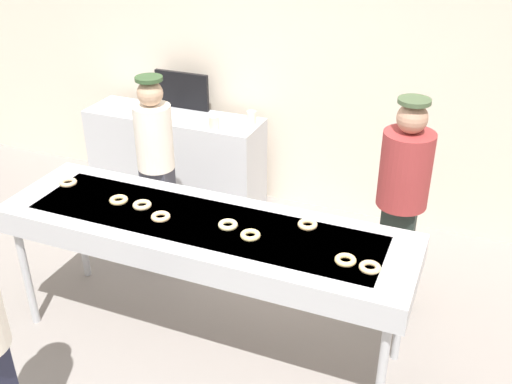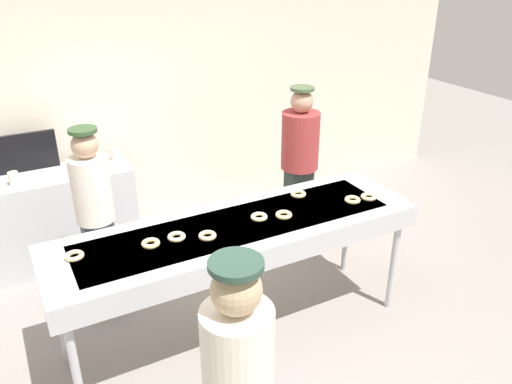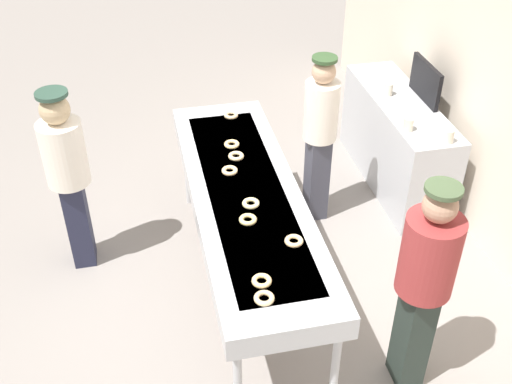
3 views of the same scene
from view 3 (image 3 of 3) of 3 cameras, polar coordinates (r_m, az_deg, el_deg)
ground_plane at (r=5.28m, az=-0.83°, el=-8.64°), size 16.00×16.00×0.00m
fryer_conveyor at (r=4.69m, az=-0.92°, el=-0.77°), size 2.77×0.80×0.99m
plain_donut_0 at (r=5.17m, az=-2.23°, el=4.39°), size 0.14×0.14×0.03m
plain_donut_1 at (r=4.84m, az=-2.42°, el=1.97°), size 0.14×0.14×0.03m
plain_donut_2 at (r=4.49m, az=-0.45°, el=-1.04°), size 0.17×0.17×0.03m
plain_donut_3 at (r=4.34m, az=-0.75°, el=-2.53°), size 0.16×0.16×0.03m
plain_donut_4 at (r=5.59m, az=-2.29°, el=7.04°), size 0.17×0.17×0.03m
plain_donut_5 at (r=5.01m, az=-1.83°, el=3.30°), size 0.17×0.17×0.03m
plain_donut_6 at (r=3.78m, az=0.75°, el=-9.68°), size 0.17×0.17×0.03m
plain_donut_7 at (r=3.89m, az=0.53°, el=-8.12°), size 0.17×0.17×0.03m
plain_donut_8 at (r=4.17m, az=3.48°, el=-4.48°), size 0.14×0.14×0.03m
worker_baker at (r=5.57m, az=5.84°, el=5.34°), size 0.30×0.30×1.61m
worker_assistant at (r=4.10m, az=15.15°, el=-7.59°), size 0.36×0.36×1.67m
customer_waiting at (r=5.18m, az=-16.83°, el=1.85°), size 0.34×0.34×1.63m
prep_counter at (r=6.40m, az=12.68°, el=4.48°), size 1.76×0.52×0.92m
paper_cup_0 at (r=5.57m, az=17.20°, el=4.91°), size 0.09×0.09×0.12m
paper_cup_1 at (r=6.23m, az=11.99°, el=9.18°), size 0.09×0.09×0.12m
paper_cup_2 at (r=5.66m, az=13.75°, el=6.04°), size 0.09×0.09×0.12m
menu_display at (r=6.18m, az=15.25°, el=9.73°), size 0.57×0.04×0.36m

